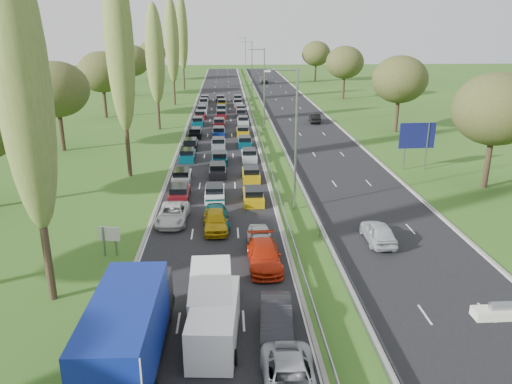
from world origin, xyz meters
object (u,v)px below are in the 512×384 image
object	(u,v)px
blue_lorry	(130,331)
white_van_front	(211,294)
white_van_rear	(215,319)
direction_sign	(417,138)
near_car_2	(173,214)
info_sign	(109,237)

from	to	relation	value
blue_lorry	white_van_front	world-z (taller)	blue_lorry
white_van_front	white_van_rear	size ratio (longest dim) A/B	1.01
blue_lorry	white_van_front	bearing A→B (deg)	54.57
white_van_rear	direction_sign	distance (m)	37.14
direction_sign	near_car_2	bearing A→B (deg)	-150.55
info_sign	near_car_2	bearing A→B (deg)	57.63
blue_lorry	white_van_rear	distance (m)	4.44
info_sign	direction_sign	distance (m)	35.15
near_car_2	direction_sign	bearing A→B (deg)	32.35
blue_lorry	white_van_rear	bearing A→B (deg)	32.09
white_van_rear	info_sign	world-z (taller)	white_van_rear
near_car_2	info_sign	xyz separation A→B (m)	(-3.71, -5.86, 0.65)
near_car_2	info_sign	size ratio (longest dim) A/B	2.40
blue_lorry	info_sign	world-z (taller)	blue_lorry
near_car_2	blue_lorry	bearing A→B (deg)	-87.20
blue_lorry	near_car_2	bearing A→B (deg)	91.13
near_car_2	white_van_front	xyz separation A→B (m)	(3.45, -13.64, 0.45)
direction_sign	white_van_front	bearing A→B (deg)	-127.89
blue_lorry	direction_sign	size ratio (longest dim) A/B	1.90
blue_lorry	info_sign	distance (m)	13.01
white_van_front	direction_sign	distance (m)	35.31
blue_lorry	info_sign	size ratio (longest dim) A/B	4.70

